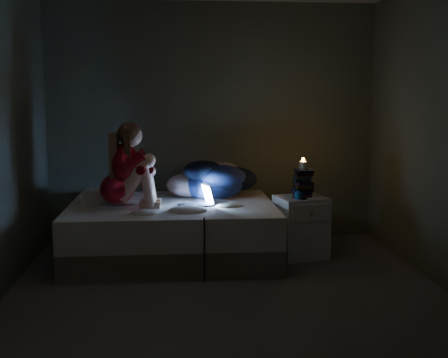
{
  "coord_description": "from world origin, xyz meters",
  "views": [
    {
      "loc": [
        -0.42,
        -4.39,
        1.59
      ],
      "look_at": [
        0.05,
        1.0,
        0.8
      ],
      "focal_mm": 45.61,
      "sensor_mm": 36.0,
      "label": 1
    }
  ],
  "objects": [
    {
      "name": "bed",
      "position": [
        -0.45,
        1.1,
        0.27
      ],
      "size": [
        1.99,
        1.49,
        0.55
      ],
      "primitive_type": null,
      "color": "#B5AD9F",
      "rests_on": "ground"
    },
    {
      "name": "candle",
      "position": [
        0.84,
        1.07,
        0.91
      ],
      "size": [
        0.07,
        0.07,
        0.08
      ],
      "primitive_type": "cylinder",
      "color": "beige",
      "rests_on": "book_stack"
    },
    {
      "name": "clothes_pile",
      "position": [
        -0.04,
        1.43,
        0.75
      ],
      "size": [
        0.8,
        0.7,
        0.41
      ],
      "primitive_type": null,
      "rotation": [
        0.0,
        0.0,
        0.27
      ],
      "color": "#182543",
      "rests_on": "bed"
    },
    {
      "name": "floor",
      "position": [
        0.0,
        0.0,
        -0.01
      ],
      "size": [
        3.6,
        3.8,
        0.02
      ],
      "primitive_type": "cube",
      "color": "#413E3C",
      "rests_on": "ground"
    },
    {
      "name": "wall_back",
      "position": [
        0.0,
        1.91,
        1.3
      ],
      "size": [
        3.6,
        0.02,
        2.6
      ],
      "primitive_type": "cube",
      "color": "#4C5242",
      "rests_on": "ground"
    },
    {
      "name": "woman",
      "position": [
        -0.97,
        1.0,
        0.95
      ],
      "size": [
        0.51,
        0.34,
        0.81
      ],
      "primitive_type": null,
      "rotation": [
        0.0,
        0.0,
        -0.02
      ],
      "color": "maroon",
      "rests_on": "bed"
    },
    {
      "name": "nightstand",
      "position": [
        0.82,
        1.03,
        0.3
      ],
      "size": [
        0.54,
        0.5,
        0.61
      ],
      "primitive_type": "cube",
      "rotation": [
        0.0,
        0.0,
        0.24
      ],
      "color": "white",
      "rests_on": "ground"
    },
    {
      "name": "phone",
      "position": [
        0.75,
        0.93,
        0.61
      ],
      "size": [
        0.12,
        0.16,
        0.01
      ],
      "primitive_type": "cube",
      "rotation": [
        0.0,
        0.0,
        0.44
      ],
      "color": "black",
      "rests_on": "nightstand"
    },
    {
      "name": "blue_orb",
      "position": [
        0.73,
        0.91,
        0.65
      ],
      "size": [
        0.08,
        0.08,
        0.08
      ],
      "primitive_type": "sphere",
      "color": "#165394",
      "rests_on": "nightstand"
    },
    {
      "name": "wall_front",
      "position": [
        0.0,
        -1.91,
        1.3
      ],
      "size": [
        3.6,
        0.02,
        2.6
      ],
      "primitive_type": "cube",
      "color": "#4C5242",
      "rests_on": "ground"
    },
    {
      "name": "laptop",
      "position": [
        -0.22,
        0.97,
        0.65
      ],
      "size": [
        0.36,
        0.31,
        0.22
      ],
      "primitive_type": null,
      "rotation": [
        0.0,
        0.0,
        0.37
      ],
      "color": "black",
      "rests_on": "bed"
    },
    {
      "name": "pillow",
      "position": [
        -1.13,
        1.28,
        0.6
      ],
      "size": [
        0.4,
        0.28,
        0.12
      ],
      "primitive_type": "cube",
      "color": "silver",
      "rests_on": "bed"
    },
    {
      "name": "book_stack",
      "position": [
        0.84,
        1.07,
        0.74
      ],
      "size": [
        0.19,
        0.25,
        0.26
      ],
      "primitive_type": null,
      "color": "black",
      "rests_on": "nightstand"
    }
  ]
}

